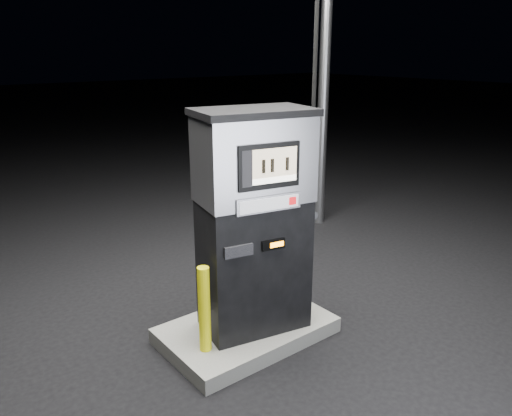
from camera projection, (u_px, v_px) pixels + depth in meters
ground at (247, 337)px, 4.90m from camera, size 80.00×80.00×0.00m
pump_island at (247, 330)px, 4.88m from camera, size 1.60×1.00×0.15m
fuel_dispenser at (254, 221)px, 4.52m from camera, size 1.19×0.81×4.29m
bollard_left at (204, 309)px, 4.32m from camera, size 0.13×0.13×0.79m
bollard_right at (299, 274)px, 4.95m from camera, size 0.13×0.13×0.83m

